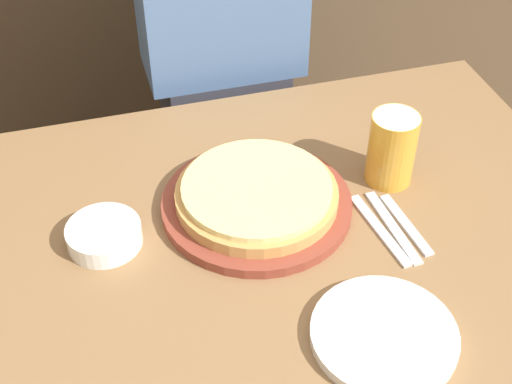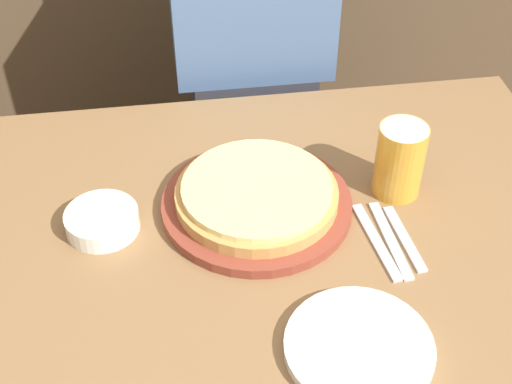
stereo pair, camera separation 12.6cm
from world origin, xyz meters
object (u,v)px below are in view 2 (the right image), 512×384
Objects in this scene: side_bowl at (102,221)px; fork at (376,241)px; spoon at (404,238)px; diner_person at (252,88)px; pizza_on_board at (256,198)px; dinner_plate at (359,348)px; dinner_knife at (390,240)px; beer_glass at (400,157)px.

fork is at bearing -12.39° from side_bowl.
diner_person is (-0.18, 0.64, -0.09)m from spoon.
spoon is (0.52, -0.10, -0.02)m from side_bowl.
pizza_on_board is 1.54× the size of dinner_plate.
side_bowl is 0.80× the size of spoon.
diner_person reaches higher than pizza_on_board.
dinner_knife is (0.49, -0.10, -0.02)m from side_bowl.
pizza_on_board reaches higher than dinner_knife.
beer_glass reaches higher than pizza_on_board.
beer_glass reaches higher than dinner_knife.
beer_glass is 0.87× the size of spoon.
pizza_on_board is 1.81× the size of fork.
dinner_knife is at bearing 62.61° from dinner_plate.
spoon is at bearing -99.24° from beer_glass.
fork is at bearing -118.85° from beer_glass.
dinner_knife is at bearing 180.00° from spoon.
pizza_on_board is 2.43× the size of beer_glass.
fork is (0.09, 0.22, -0.01)m from dinner_plate.
beer_glass is at bearing -68.89° from diner_person.
diner_person reaches higher than dinner_knife.
side_bowl is 0.50m from dinner_knife.
spoon is (0.14, 0.22, -0.01)m from dinner_plate.
beer_glass is (0.26, 0.01, 0.05)m from pizza_on_board.
dinner_knife is 0.02m from spoon.
beer_glass is 0.74× the size of dinner_knife.
beer_glass is 0.54m from side_bowl.
dinner_plate is 1.18× the size of dinner_knife.
side_bowl is 0.68× the size of fork.
spoon is 0.67m from diner_person.
side_bowl is (-0.54, -0.03, -0.06)m from beer_glass.
dinner_knife and spoon have the same top height.
beer_glass is 1.10× the size of side_bowl.
side_bowl is at bearing -177.17° from beer_glass.
fork is 1.00× the size of dinner_knife.
pizza_on_board is 0.27m from side_bowl.
diner_person is (0.34, 0.54, -0.10)m from side_bowl.
beer_glass is 0.15m from spoon.
dinner_plate reaches higher than dinner_knife.
side_bowl reaches higher than dinner_knife.
fork is 0.02m from dinner_knife.
side_bowl reaches higher than fork.
pizza_on_board is 0.25m from dinner_knife.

